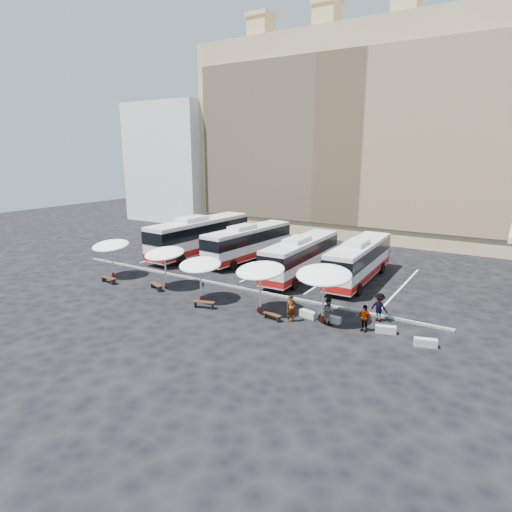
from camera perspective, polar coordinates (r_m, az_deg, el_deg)
The scene contains 26 objects.
ground at distance 34.76m, azimuth -4.03°, elevation -4.32°, with size 120.00×120.00×0.00m, color black.
sandstone_building at distance 61.73m, azimuth 14.01°, elevation 15.12°, with size 42.00×18.25×29.60m.
apartment_block at distance 72.44m, azimuth -9.25°, elevation 12.22°, with size 14.00×14.00×18.00m, color silver.
curb_divider at distance 35.12m, azimuth -3.55°, elevation -3.99°, with size 34.00×0.25×0.15m, color black.
bay_lines at distance 41.21m, azimuth 2.50°, elevation -1.38°, with size 24.15×12.00×0.01m.
bus_0 at distance 45.68m, azimuth -7.47°, elevation 2.80°, with size 3.60×13.47×4.24m.
bus_1 at distance 43.20m, azimuth -1.02°, elevation 1.92°, with size 3.51×11.83×3.70m.
bus_2 at distance 37.81m, azimuth 6.04°, elevation 0.06°, with size 2.87×11.52×3.64m.
bus_3 at distance 37.25m, azimuth 13.59°, elevation -0.43°, with size 3.00×11.66×3.68m.
sunshade_0 at distance 39.33m, azimuth -18.80°, elevation 1.31°, with size 3.65×3.69×3.28m.
sunshade_1 at distance 34.97m, azimuth -12.08°, elevation 0.32°, with size 3.21×3.25×3.32m.
sunshade_2 at distance 31.41m, azimuth -7.45°, elevation -1.19°, with size 3.83×3.85×3.21m.
sunshade_3 at distance 28.83m, azimuth 0.58°, elevation -1.97°, with size 3.71×3.74×3.48m.
sunshade_4 at distance 27.47m, azimuth 9.05°, elevation -2.54°, with size 4.31×4.34×3.70m.
wood_bench_0 at distance 37.97m, azimuth -19.06°, elevation -2.88°, with size 1.69×0.59×0.51m.
wood_bench_1 at distance 35.13m, azimuth -13.16°, elevation -3.84°, with size 1.59×0.93×0.47m.
wood_bench_2 at distance 30.55m, azimuth -6.99°, elevation -6.24°, with size 1.64×0.88×0.49m.
wood_bench_3 at distance 28.33m, azimuth 2.18°, elevation -7.90°, with size 1.41×0.61×0.42m.
conc_bench_0 at distance 28.93m, azimuth 6.96°, elevation -7.72°, with size 1.22×0.41×0.46m, color gray.
conc_bench_1 at distance 28.38m, azimuth 10.05°, elevation -8.29°, with size 1.17×0.39×0.44m, color gray.
conc_bench_2 at distance 27.57m, azimuth 16.90°, elevation -9.36°, with size 1.22×0.41×0.46m, color gray.
conc_bench_3 at distance 26.54m, azimuth 21.67°, elevation -10.68°, with size 1.25×0.42×0.47m, color gray.
passenger_0 at distance 27.90m, azimuth 4.71°, elevation -7.03°, with size 0.65×0.43×1.78m, color black.
passenger_1 at distance 27.88m, azimuth 9.56°, elevation -7.25°, with size 0.84×0.66×1.74m, color black.
passenger_2 at distance 27.24m, azimuth 14.23°, elevation -8.04°, with size 1.01×0.42×1.72m, color black.
passenger_3 at distance 29.03m, azimuth 16.16°, elevation -6.59°, with size 1.22×0.70×1.90m, color black.
Camera 1 is at (19.49, -26.67, 10.80)m, focal length 30.00 mm.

